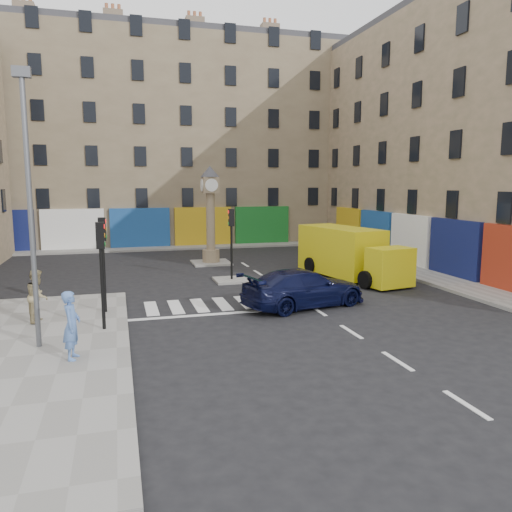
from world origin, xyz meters
name	(u,v)px	position (x,y,z in m)	size (l,w,h in m)	color
ground	(328,317)	(0.00, 0.00, 0.00)	(120.00, 120.00, 0.00)	black
sidewalk_left	(6,360)	(-11.00, -2.00, 0.07)	(7.00, 16.00, 0.15)	gray
sidewalk_right	(392,265)	(8.70, 10.00, 0.07)	(2.60, 30.00, 0.15)	gray
sidewalk_far	(167,248)	(-4.00, 22.20, 0.07)	(32.00, 2.40, 0.15)	gray
island_near	(232,280)	(-2.00, 8.00, 0.06)	(1.80, 1.80, 0.12)	gray
island_far	(211,263)	(-2.00, 14.00, 0.06)	(2.40, 2.40, 0.12)	gray
building_right	(485,138)	(15.00, 10.00, 8.00)	(10.00, 30.00, 16.00)	tan
building_far	(158,144)	(-4.00, 28.00, 8.50)	(32.00, 10.00, 17.00)	#867659
traffic_light_left_near	(101,258)	(-8.30, 0.20, 2.62)	(0.28, 0.22, 3.70)	black
traffic_light_left_far	(103,249)	(-8.30, 2.60, 2.62)	(0.28, 0.22, 3.70)	black
traffic_light_island	(231,232)	(-2.00, 8.00, 2.59)	(0.28, 0.22, 3.70)	black
lamp_post	(29,195)	(-10.20, -1.20, 4.79)	(0.50, 0.25, 8.30)	#595B60
clock_pillar	(210,208)	(-2.00, 14.00, 3.55)	(1.20, 1.20, 6.10)	tan
navy_sedan	(304,288)	(-0.30, 1.84, 0.79)	(2.22, 5.45, 1.58)	black
yellow_van	(349,253)	(4.44, 7.36, 1.34)	(3.65, 7.71, 2.70)	yellow
pedestrian_blue	(72,325)	(-9.09, -2.66, 1.14)	(0.72, 0.48, 1.99)	#5176B9
pedestrian_tan	(38,296)	(-10.60, 1.78, 1.11)	(0.94, 0.73, 1.93)	#93835A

